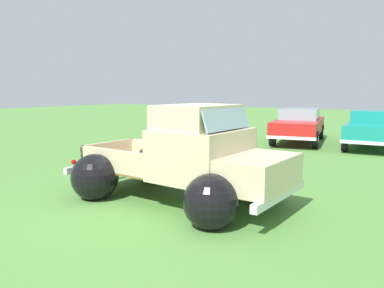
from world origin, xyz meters
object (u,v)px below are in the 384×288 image
lane_cone_0 (149,152)px  spectator_0 (205,122)px  show_car_0 (299,124)px  vintage_pickup_truck (191,165)px  show_car_1 (372,128)px

lane_cone_0 → spectator_0: bearing=97.2°
show_car_0 → lane_cone_0: (-2.52, -6.92, -0.47)m
show_car_0 → spectator_0: spectator_0 is taller
spectator_0 → lane_cone_0: (0.54, -4.28, -0.59)m
show_car_0 → lane_cone_0: 7.38m
vintage_pickup_truck → show_car_0: (-0.88, 9.76, 0.03)m
spectator_0 → lane_cone_0: 4.36m
vintage_pickup_truck → lane_cone_0: bearing=143.0°
show_car_1 → lane_cone_0: (-5.36, -6.83, -0.47)m
spectator_0 → lane_cone_0: size_ratio=2.54×
show_car_0 → show_car_1: 2.85m
vintage_pickup_truck → show_car_0: bearing=98.0°
show_car_1 → spectator_0: (-5.90, -2.55, 0.13)m
show_car_1 → lane_cone_0: 8.70m
vintage_pickup_truck → show_car_1: 9.86m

